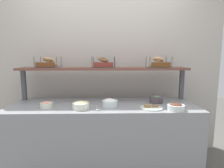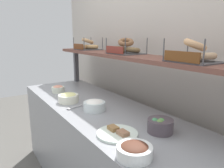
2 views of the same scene
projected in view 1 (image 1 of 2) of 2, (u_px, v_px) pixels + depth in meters
back_wall at (104, 72)px, 2.69m from camera, size 3.42×0.06×2.40m
deli_counter at (103, 138)px, 2.26m from camera, size 2.22×0.70×0.85m
shelf_riser_left at (24, 85)px, 2.41m from camera, size 0.05×0.05×0.40m
shelf_riser_right at (182, 84)px, 2.46m from camera, size 0.05×0.05×0.40m
upper_shelf at (103, 69)px, 2.40m from camera, size 2.18×0.32×0.03m
bowl_egg_salad at (81, 105)px, 2.01m from camera, size 0.18×0.18×0.09m
bowl_chocolate_spread at (176, 107)px, 1.96m from camera, size 0.18×0.18×0.08m
bowl_cream_cheese at (110, 103)px, 2.11m from camera, size 0.18×0.18×0.09m
bowl_lox_spread at (46, 105)px, 2.05m from camera, size 0.13×0.13×0.08m
bowl_veggie_mix at (156, 99)px, 2.27m from camera, size 0.16×0.16×0.10m
serving_plate_white at (151, 107)px, 2.03m from camera, size 0.25×0.25×0.04m
serving_spoon_near_plate at (97, 109)px, 1.98m from camera, size 0.05×0.17×0.01m
bagel_basket_sesame at (48, 64)px, 2.38m from camera, size 0.29×0.26×0.14m
bagel_basket_cinnamon_raisin at (103, 64)px, 2.40m from camera, size 0.30×0.25×0.14m
bagel_basket_plain at (158, 64)px, 2.39m from camera, size 0.29×0.26×0.15m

